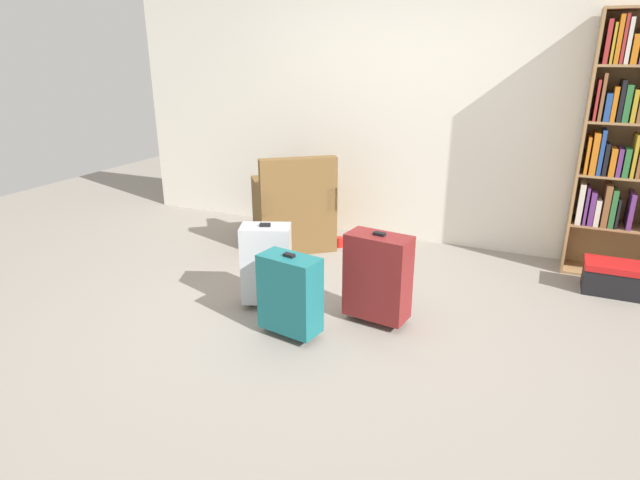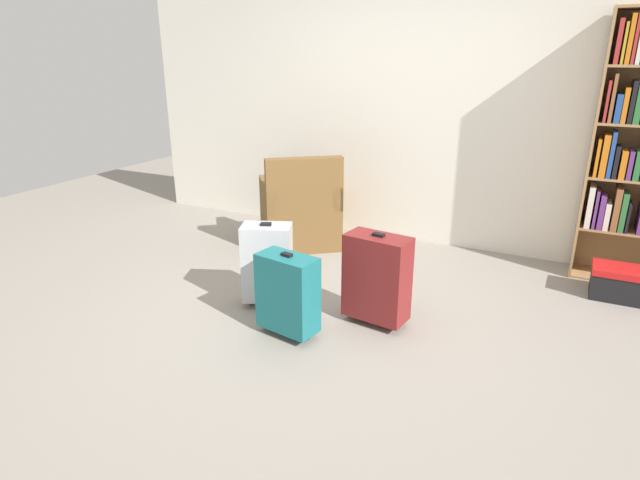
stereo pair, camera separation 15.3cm
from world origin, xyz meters
The scene contains 8 objects.
ground_plane centered at (0.00, 0.00, 0.00)m, with size 10.33×10.33×0.00m, color gray.
back_wall centered at (0.00, 2.01, 1.30)m, with size 5.90×0.10×2.60m, color silver.
armchair centered at (-0.85, 1.34, 0.32)m, with size 0.98×0.98×0.90m.
mug centered at (-0.41, 1.45, 0.05)m, with size 0.12×0.08×0.10m.
storage_box centered at (1.91, 1.36, 0.13)m, with size 0.42×0.28×0.25m.
suitcase_silver centered at (-0.44, 0.07, 0.33)m, with size 0.41×0.33×0.64m.
suitcase_teal centered at (-0.08, -0.25, 0.31)m, with size 0.43×0.27×0.58m.
suitcase_dark_red centered at (0.38, 0.16, 0.34)m, with size 0.46×0.27×0.66m.
Camera 2 is at (1.48, -2.92, 1.78)m, focal length 29.47 mm.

